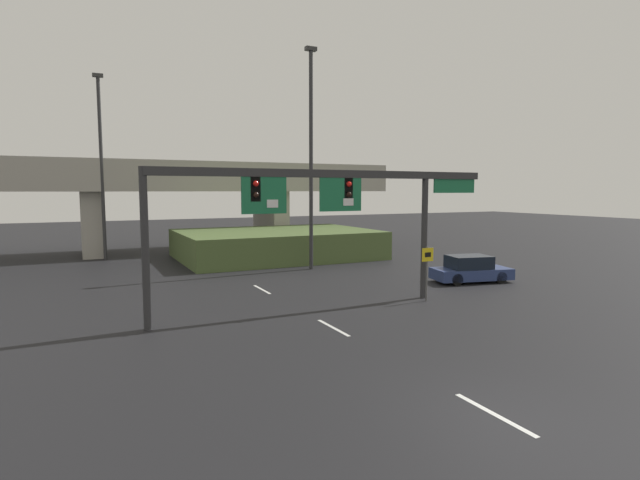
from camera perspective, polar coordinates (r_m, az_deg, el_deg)
ground_plane at (r=12.41m, az=19.49°, el=-18.36°), size 160.00×160.00×0.00m
lane_markings at (r=25.45m, az=-6.65°, el=-5.63°), size 0.14×33.66×0.01m
signal_gantry at (r=20.58m, az=0.52°, el=4.94°), size 15.34×0.44×5.83m
speed_limit_sign at (r=22.88m, az=12.14°, el=-2.91°), size 0.60×0.11×2.47m
highway_light_pole_near at (r=38.78m, az=-23.71°, el=8.05°), size 0.70×0.36×13.04m
highway_light_pole_far at (r=31.38m, az=-1.03°, el=9.77°), size 0.70×0.36×13.67m
overpass_bridge at (r=42.85m, az=-14.96°, el=5.67°), size 34.53×7.04×7.24m
grass_embankment at (r=37.16m, az=-5.01°, el=-0.45°), size 13.92×9.79×2.02m
parked_sedan_near_right at (r=28.45m, az=16.82°, el=-3.27°), size 4.50×2.64×1.45m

